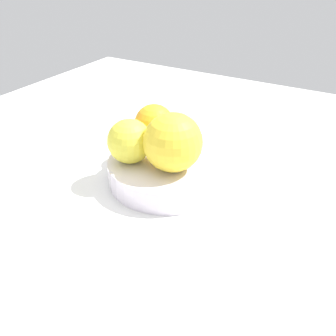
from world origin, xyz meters
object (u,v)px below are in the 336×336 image
at_px(orange_in_bowl_1, 173,142).
at_px(orange_in_bowl_2, 130,141).
at_px(orange_in_bowl_0, 154,124).
at_px(fruit_bowl, 168,171).
at_px(side_plate, 198,108).

bearing_deg(orange_in_bowl_1, orange_in_bowl_2, 10.73).
bearing_deg(orange_in_bowl_0, fruit_bowl, 140.24).
xyz_separation_m(orange_in_bowl_1, side_plate, (0.11, -0.31, -0.08)).
height_order(orange_in_bowl_1, side_plate, orange_in_bowl_1).
height_order(orange_in_bowl_2, side_plate, orange_in_bowl_2).
bearing_deg(orange_in_bowl_0, orange_in_bowl_2, 92.34).
distance_m(fruit_bowl, side_plate, 0.30).
bearing_deg(orange_in_bowl_0, orange_in_bowl_1, 138.83).
relative_size(orange_in_bowl_1, side_plate, 0.59).
bearing_deg(fruit_bowl, orange_in_bowl_1, 135.28).
xyz_separation_m(orange_in_bowl_0, orange_in_bowl_1, (-0.07, 0.06, 0.01)).
distance_m(fruit_bowl, orange_in_bowl_2, 0.08).
relative_size(fruit_bowl, orange_in_bowl_1, 2.16).
bearing_deg(side_plate, orange_in_bowl_1, 109.67).
relative_size(fruit_bowl, orange_in_bowl_2, 2.77).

